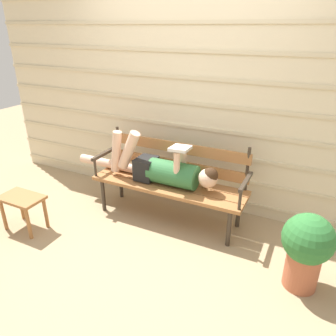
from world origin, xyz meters
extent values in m
plane|color=tan|center=(0.00, 0.00, 0.00)|extent=(12.00, 12.00, 0.00)
cube|color=beige|center=(0.00, 0.62, 1.18)|extent=(5.16, 0.06, 2.36)
cube|color=beige|center=(0.00, 0.58, 0.13)|extent=(5.16, 0.02, 0.04)
cube|color=beige|center=(0.00, 0.58, 0.39)|extent=(5.16, 0.02, 0.04)
cube|color=beige|center=(0.00, 0.58, 0.66)|extent=(5.16, 0.02, 0.04)
cube|color=beige|center=(0.00, 0.58, 0.92)|extent=(5.16, 0.02, 0.04)
cube|color=beige|center=(0.00, 0.58, 1.18)|extent=(5.16, 0.02, 0.04)
cube|color=beige|center=(0.00, 0.58, 1.44)|extent=(5.16, 0.02, 0.04)
cube|color=beige|center=(0.00, 0.58, 1.70)|extent=(5.16, 0.02, 0.04)
cube|color=beige|center=(0.00, 0.58, 1.97)|extent=(5.16, 0.02, 0.04)
cube|color=#9E6638|center=(0.00, -0.04, 0.40)|extent=(1.65, 0.14, 0.04)
cube|color=#9E6638|center=(0.00, 0.12, 0.40)|extent=(1.65, 0.14, 0.04)
cube|color=#9E6638|center=(0.00, 0.27, 0.40)|extent=(1.65, 0.14, 0.04)
cube|color=#9E6638|center=(0.00, 0.34, 0.54)|extent=(1.58, 0.05, 0.11)
cube|color=#9E6638|center=(0.00, 0.34, 0.75)|extent=(1.58, 0.05, 0.11)
cylinder|color=#382D23|center=(-0.76, 0.34, 0.65)|extent=(0.03, 0.03, 0.45)
cylinder|color=#382D23|center=(0.76, 0.34, 0.65)|extent=(0.03, 0.03, 0.45)
cylinder|color=#382D23|center=(-0.73, -0.06, 0.19)|extent=(0.04, 0.04, 0.38)
cylinder|color=#382D23|center=(0.73, -0.06, 0.19)|extent=(0.04, 0.04, 0.38)
cylinder|color=#382D23|center=(-0.73, 0.29, 0.19)|extent=(0.04, 0.04, 0.38)
cylinder|color=#382D23|center=(0.73, 0.29, 0.19)|extent=(0.04, 0.04, 0.38)
cube|color=#382D23|center=(-0.80, 0.12, 0.62)|extent=(0.04, 0.43, 0.03)
cylinder|color=#382D23|center=(-0.80, -0.06, 0.52)|extent=(0.03, 0.03, 0.20)
cube|color=#382D23|center=(0.80, 0.12, 0.62)|extent=(0.04, 0.43, 0.03)
cylinder|color=#382D23|center=(0.80, -0.06, 0.52)|extent=(0.03, 0.03, 0.20)
cylinder|color=#33703D|center=(0.06, 0.12, 0.55)|extent=(0.51, 0.25, 0.25)
cube|color=black|center=(-0.26, 0.12, 0.55)|extent=(0.20, 0.24, 0.23)
sphere|color=beige|center=(0.43, 0.12, 0.58)|extent=(0.19, 0.19, 0.19)
sphere|color=#382314|center=(0.45, 0.12, 0.61)|extent=(0.16, 0.16, 0.16)
cylinder|color=beige|center=(-0.43, 0.06, 0.75)|extent=(0.28, 0.11, 0.44)
cylinder|color=beige|center=(-0.59, 0.06, 0.70)|extent=(0.16, 0.09, 0.46)
cylinder|color=beige|center=(-0.76, 0.18, 0.48)|extent=(0.84, 0.10, 0.10)
cylinder|color=beige|center=(0.13, 0.04, 0.69)|extent=(0.06, 0.06, 0.28)
cylinder|color=beige|center=(0.13, 0.20, 0.69)|extent=(0.06, 0.06, 0.28)
cube|color=silver|center=(0.13, 0.12, 0.84)|extent=(0.20, 0.27, 0.06)
cube|color=#9E6638|center=(-1.23, -0.71, 0.36)|extent=(0.44, 0.27, 0.03)
cylinder|color=#9E6638|center=(-1.41, -0.82, 0.17)|extent=(0.04, 0.04, 0.34)
cylinder|color=#9E6638|center=(-1.06, -0.82, 0.17)|extent=(0.04, 0.04, 0.34)
cylinder|color=#9E6638|center=(-1.41, -0.60, 0.17)|extent=(0.04, 0.04, 0.34)
cylinder|color=#9E6638|center=(-1.06, -0.60, 0.17)|extent=(0.04, 0.04, 0.34)
cylinder|color=#AD5B3D|center=(1.39, -0.30, 0.16)|extent=(0.26, 0.26, 0.31)
sphere|color=#2D7033|center=(1.39, -0.30, 0.46)|extent=(0.39, 0.39, 0.39)
camera|label=1|loc=(1.31, -2.55, 1.93)|focal=33.96mm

